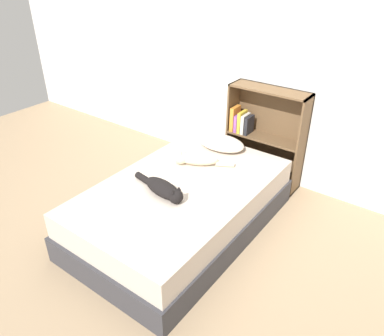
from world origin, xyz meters
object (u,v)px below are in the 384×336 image
Objects in this scene: pillow at (221,143)px; bookshelf at (264,134)px; cat_light at (194,158)px; cat_dark at (164,189)px; bed at (182,207)px.

bookshelf is at bearing 56.71° from pillow.
pillow is 0.98× the size of cat_light.
bookshelf is at bearing 93.43° from cat_dark.
cat_dark is (-0.03, -0.21, 0.30)m from bed.
pillow is at bearing -120.74° from cat_light.
cat_light reaches higher than pillow.
pillow is 0.87× the size of cat_dark.
bookshelf reaches higher than pillow.
bookshelf is at bearing 82.58° from bed.
bookshelf is at bearing -137.25° from cat_light.
cat_light is 0.49× the size of bookshelf.
pillow is at bearing 105.68° from cat_dark.
cat_dark is 0.55× the size of bookshelf.
cat_light is 0.93m from bookshelf.
pillow is 0.50m from bookshelf.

